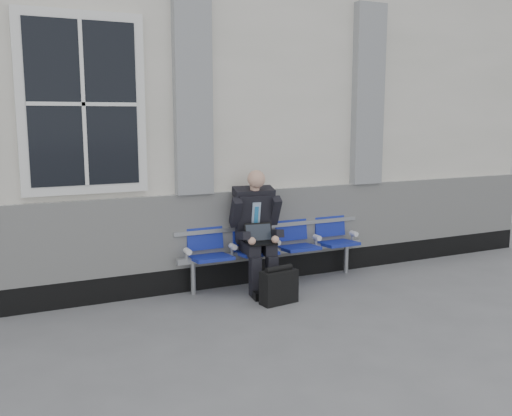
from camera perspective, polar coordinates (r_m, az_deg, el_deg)
ground at (r=5.46m, az=-17.15°, el=-14.12°), size 70.00×70.00×0.00m
station_building at (r=8.49m, az=-21.54°, el=9.23°), size 14.40×4.40×4.49m
bench at (r=7.28m, az=1.80°, el=-3.28°), size 2.60×0.47×0.91m
businessman at (r=6.97m, az=0.01°, el=-1.81°), size 0.64×0.85×1.48m
briefcase at (r=6.57m, az=2.30°, el=-7.80°), size 0.45×0.24×0.44m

